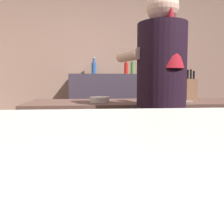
{
  "coord_description": "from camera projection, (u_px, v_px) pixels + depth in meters",
  "views": [
    {
      "loc": [
        -0.13,
        -1.33,
        1.13
      ],
      "look_at": [
        -0.08,
        -0.75,
        1.08
      ],
      "focal_mm": 36.99,
      "sensor_mm": 36.0,
      "label": 1
    }
  ],
  "objects": [
    {
      "name": "wall_back",
      "position": [
        102.0,
        65.0,
        3.5
      ],
      "size": [
        5.2,
        0.1,
        2.7
      ],
      "primitive_type": "cube",
      "color": "#997663",
      "rests_on": "ground"
    },
    {
      "name": "prep_counter",
      "position": [
        146.0,
        152.0,
        2.11
      ],
      "size": [
        2.1,
        0.6,
        0.94
      ],
      "primitive_type": "cube",
      "color": "brown",
      "rests_on": "ground"
    },
    {
      "name": "back_shelf",
      "position": [
        105.0,
        117.0,
        3.29
      ],
      "size": [
        0.99,
        0.36,
        1.21
      ],
      "primitive_type": "cube",
      "color": "#3D3440",
      "rests_on": "ground"
    },
    {
      "name": "bartender",
      "position": [
        161.0,
        98.0,
        1.62
      ],
      "size": [
        0.49,
        0.55,
        1.73
      ],
      "rotation": [
        0.0,
        0.0,
        1.86
      ],
      "color": "#2F333C",
      "rests_on": "ground"
    },
    {
      "name": "knife_block",
      "position": [
        190.0,
        89.0,
        2.13
      ],
      "size": [
        0.1,
        0.08,
        0.29
      ],
      "color": "brown",
      "rests_on": "prep_counter"
    },
    {
      "name": "mixing_bowl",
      "position": [
        100.0,
        100.0,
        1.98
      ],
      "size": [
        0.17,
        0.17,
        0.05
      ],
      "primitive_type": "cylinder",
      "color": "beige",
      "rests_on": "prep_counter"
    },
    {
      "name": "chefs_knife",
      "position": [
        178.0,
        101.0,
        2.05
      ],
      "size": [
        0.24,
        0.11,
        0.01
      ],
      "primitive_type": "cube",
      "rotation": [
        0.0,
        0.0,
        -0.33
      ],
      "color": "silver",
      "rests_on": "prep_counter"
    },
    {
      "name": "bottle_soy",
      "position": [
        94.0,
        68.0,
        3.31
      ],
      "size": [
        0.07,
        0.07,
        0.24
      ],
      "color": "#2D5494",
      "rests_on": "back_shelf"
    },
    {
      "name": "bottle_olive_oil",
      "position": [
        126.0,
        68.0,
        3.23
      ],
      "size": [
        0.05,
        0.05,
        0.22
      ],
      "color": "red",
      "rests_on": "back_shelf"
    },
    {
      "name": "bottle_vinegar",
      "position": [
        132.0,
        68.0,
        3.23
      ],
      "size": [
        0.05,
        0.05,
        0.23
      ],
      "color": "#46833B",
      "rests_on": "back_shelf"
    }
  ]
}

